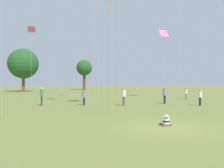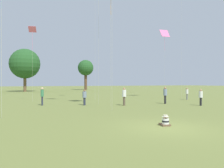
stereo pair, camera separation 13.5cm
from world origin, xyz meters
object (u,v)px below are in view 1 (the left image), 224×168
(person_standing_4, at_px, (165,94))
(person_standing_6, at_px, (42,94))
(person_standing_0, at_px, (124,95))
(distant_tree_0, at_px, (84,68))
(seated_toddler, at_px, (166,121))
(kite_7, at_px, (164,35))
(person_standing_1, at_px, (186,93))
(kite_1, at_px, (31,32))
(person_standing_5, at_px, (84,96))
(person_standing_3, at_px, (200,96))
(kite_4, at_px, (0,0))
(distant_tree_1, at_px, (23,64))

(person_standing_4, xyz_separation_m, person_standing_6, (-12.03, 3.72, 0.02))
(person_standing_0, xyz_separation_m, distant_tree_0, (11.91, 48.39, 5.94))
(seated_toddler, bearing_deg, distant_tree_0, 88.69)
(seated_toddler, bearing_deg, kite_7, 64.42)
(person_standing_1, distance_m, kite_1, 20.82)
(person_standing_0, relative_size, person_standing_5, 1.13)
(kite_1, relative_size, distant_tree_0, 0.93)
(kite_1, bearing_deg, distant_tree_0, -57.58)
(person_standing_3, height_order, person_standing_5, person_standing_3)
(kite_1, height_order, kite_4, kite_4)
(person_standing_1, distance_m, kite_4, 26.41)
(person_standing_0, relative_size, kite_4, 0.13)
(kite_1, height_order, distant_tree_1, distant_tree_1)
(person_standing_3, distance_m, kite_7, 14.70)
(person_standing_3, bearing_deg, kite_7, -55.61)
(person_standing_3, height_order, distant_tree_1, distant_tree_1)
(distant_tree_0, xyz_separation_m, distant_tree_1, (-18.63, -7.56, 0.11))
(seated_toddler, relative_size, person_standing_1, 0.40)
(person_standing_1, height_order, kite_4, kite_4)
(kite_1, height_order, distant_tree_0, distant_tree_0)
(person_standing_5, relative_size, distant_tree_1, 0.14)
(kite_7, bearing_deg, distant_tree_1, 169.69)
(person_standing_4, distance_m, kite_4, 23.08)
(person_standing_5, bearing_deg, person_standing_3, 107.47)
(person_standing_1, bearing_deg, person_standing_5, 141.82)
(person_standing_0, bearing_deg, distant_tree_1, 135.99)
(kite_7, distance_m, distant_tree_0, 40.76)
(person_standing_1, relative_size, kite_1, 0.18)
(person_standing_1, xyz_separation_m, kite_7, (0.31, 4.94, 8.61))
(distant_tree_1, bearing_deg, seated_toddler, -85.67)
(kite_1, distance_m, distant_tree_0, 44.04)
(person_standing_4, relative_size, kite_7, 0.17)
(person_standing_0, bearing_deg, kite_4, 169.75)
(distant_tree_1, bearing_deg, person_standing_5, -85.24)
(kite_1, relative_size, kite_4, 0.66)
(kite_4, bearing_deg, kite_1, 86.22)
(distant_tree_0, bearing_deg, kite_1, -116.43)
(seated_toddler, distance_m, person_standing_3, 11.56)
(kite_1, bearing_deg, person_standing_3, -161.79)
(person_standing_0, distance_m, distant_tree_1, 41.82)
(seated_toddler, distance_m, kite_4, 26.29)
(seated_toddler, xyz_separation_m, distant_tree_1, (-3.84, 50.67, 6.86))
(distant_tree_1, bearing_deg, person_standing_6, -90.83)
(distant_tree_1, bearing_deg, person_standing_0, -80.65)
(distant_tree_1, bearing_deg, person_standing_3, -73.17)
(person_standing_4, bearing_deg, kite_7, -73.96)
(seated_toddler, distance_m, kite_1, 21.02)
(kite_1, distance_m, distant_tree_1, 31.90)
(person_standing_1, distance_m, person_standing_5, 14.28)
(person_standing_1, distance_m, person_standing_4, 6.77)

